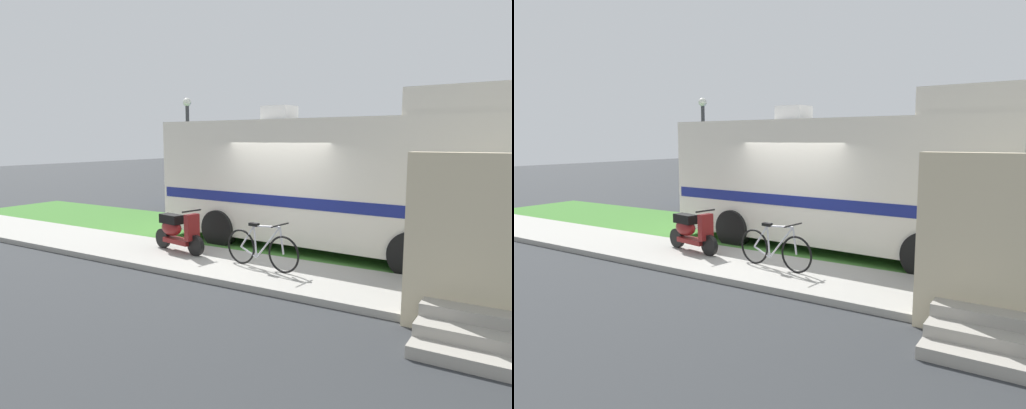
% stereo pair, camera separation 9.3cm
% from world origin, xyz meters
% --- Properties ---
extents(ground_plane, '(80.00, 80.00, 0.00)m').
position_xyz_m(ground_plane, '(0.00, 0.00, 0.00)').
color(ground_plane, '#2D3033').
extents(sidewalk, '(24.00, 2.00, 0.12)m').
position_xyz_m(sidewalk, '(0.00, -1.20, 0.06)').
color(sidewalk, '#9E9B93').
rests_on(sidewalk, ground).
extents(grass_strip, '(24.00, 3.40, 0.08)m').
position_xyz_m(grass_strip, '(0.00, 1.50, 0.04)').
color(grass_strip, '#3D752D').
rests_on(grass_strip, ground).
extents(motorhome_rv, '(7.96, 2.80, 3.50)m').
position_xyz_m(motorhome_rv, '(0.67, 1.25, 1.66)').
color(motorhome_rv, silver).
rests_on(motorhome_rv, ground).
extents(scooter, '(1.56, 0.58, 0.97)m').
position_xyz_m(scooter, '(-1.91, -0.97, 0.58)').
color(scooter, black).
rests_on(scooter, ground).
extents(bicycle, '(1.72, 0.52, 0.90)m').
position_xyz_m(bicycle, '(0.39, -1.18, 0.51)').
color(bicycle, black).
rests_on(bicycle, ground).
extents(pickup_truck_near, '(5.32, 2.43, 1.85)m').
position_xyz_m(pickup_truck_near, '(-5.14, 5.89, 0.98)').
color(pickup_truck_near, '#1E478C').
rests_on(pickup_truck_near, ground).
extents(porch_steps, '(2.00, 1.26, 2.40)m').
position_xyz_m(porch_steps, '(4.32, -2.29, 0.97)').
color(porch_steps, '#9E998E').
rests_on(porch_steps, ground).
extents(bottle_green, '(0.06, 0.06, 0.28)m').
position_xyz_m(bottle_green, '(4.45, -0.72, 0.24)').
color(bottle_green, brown).
rests_on(bottle_green, ground).
extents(street_lamp_post, '(0.28, 0.28, 3.93)m').
position_xyz_m(street_lamp_post, '(-5.36, 3.60, 2.41)').
color(street_lamp_post, '#333338').
rests_on(street_lamp_post, ground).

